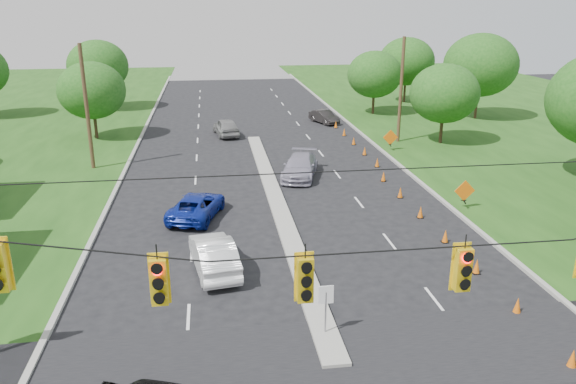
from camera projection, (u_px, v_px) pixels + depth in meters
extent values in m
cube|color=gray|center=(127.00, 167.00, 41.75)|extent=(0.25, 110.00, 0.16)
cube|color=gray|center=(389.00, 157.00, 44.42)|extent=(0.25, 110.00, 0.16)
cube|color=gray|center=(276.00, 201.00, 34.64)|extent=(1.00, 34.00, 0.18)
cylinder|color=gray|center=(326.00, 314.00, 20.27)|extent=(0.06, 0.06, 1.80)
cube|color=white|center=(326.00, 295.00, 20.02)|extent=(0.55, 0.04, 0.70)
cylinder|color=black|center=(399.00, 233.00, 11.76)|extent=(24.00, 0.04, 0.04)
cube|color=yellow|center=(159.00, 281.00, 11.34)|extent=(0.34, 0.24, 1.00)
cube|color=yellow|center=(305.00, 280.00, 11.80)|extent=(0.34, 0.24, 1.00)
cube|color=yellow|center=(463.00, 269.00, 12.26)|extent=(0.34, 0.24, 1.00)
cylinder|color=#422D1C|center=(87.00, 108.00, 40.00)|extent=(0.28, 0.28, 9.00)
cylinder|color=#422D1C|center=(401.00, 91.00, 48.00)|extent=(0.28, 0.28, 9.00)
cone|color=#D95F0E|center=(573.00, 359.00, 18.66)|extent=(0.32, 0.32, 0.70)
cone|color=#D95F0E|center=(517.00, 305.00, 21.95)|extent=(0.32, 0.32, 0.70)
cone|color=#D95F0E|center=(477.00, 266.00, 25.23)|extent=(0.32, 0.32, 0.70)
cone|color=#D95F0E|center=(445.00, 236.00, 28.52)|extent=(0.32, 0.32, 0.70)
cone|color=#D95F0E|center=(420.00, 212.00, 31.80)|extent=(0.32, 0.32, 0.70)
cone|color=#D95F0E|center=(400.00, 192.00, 35.09)|extent=(0.32, 0.32, 0.70)
cone|color=#D95F0E|center=(384.00, 176.00, 38.37)|extent=(0.32, 0.32, 0.70)
cone|color=#D95F0E|center=(377.00, 162.00, 41.74)|extent=(0.32, 0.32, 0.70)
cone|color=#D95F0E|center=(365.00, 151.00, 45.02)|extent=(0.32, 0.32, 0.70)
cone|color=#D95F0E|center=(354.00, 141.00, 48.31)|extent=(0.32, 0.32, 0.70)
cone|color=#D95F0E|center=(344.00, 132.00, 51.59)|extent=(0.32, 0.32, 0.70)
cone|color=#D95F0E|center=(336.00, 124.00, 54.88)|extent=(0.32, 0.32, 0.70)
cone|color=#D95F0E|center=(328.00, 118.00, 58.16)|extent=(0.32, 0.32, 0.70)
cone|color=#D95F0E|center=(322.00, 112.00, 61.45)|extent=(0.32, 0.32, 0.70)
cube|color=black|center=(464.00, 200.00, 33.08)|extent=(0.06, 0.58, 0.26)
cube|color=black|center=(464.00, 200.00, 33.08)|extent=(0.06, 0.58, 0.26)
cube|color=orange|center=(465.00, 191.00, 32.89)|extent=(1.27, 0.05, 1.27)
cube|color=black|center=(390.00, 144.00, 46.22)|extent=(0.06, 0.58, 0.26)
cube|color=black|center=(390.00, 144.00, 46.22)|extent=(0.06, 0.58, 0.26)
cube|color=orange|center=(390.00, 137.00, 46.03)|extent=(1.27, 0.05, 1.27)
cylinder|color=black|center=(96.00, 125.00, 50.21)|extent=(0.28, 0.28, 2.52)
ellipsoid|color=#194C14|center=(92.00, 90.00, 49.23)|extent=(5.88, 5.88, 5.04)
cylinder|color=black|center=(101.00, 97.00, 63.97)|extent=(0.28, 0.28, 2.88)
ellipsoid|color=#194C14|center=(98.00, 66.00, 62.85)|extent=(6.72, 6.72, 5.76)
cylinder|color=black|center=(441.00, 129.00, 48.56)|extent=(0.28, 0.28, 2.52)
ellipsoid|color=#194C14|center=(444.00, 93.00, 47.58)|extent=(5.88, 5.88, 5.04)
cylinder|color=black|center=(476.00, 103.00, 58.89)|extent=(0.28, 0.28, 3.24)
ellipsoid|color=#194C14|center=(481.00, 65.00, 57.63)|extent=(7.56, 7.56, 6.48)
cylinder|color=black|center=(405.00, 91.00, 68.74)|extent=(0.28, 0.28, 2.88)
ellipsoid|color=#194C14|center=(407.00, 61.00, 67.62)|extent=(6.72, 6.72, 5.76)
cylinder|color=black|center=(373.00, 103.00, 61.43)|extent=(0.28, 0.28, 2.52)
ellipsoid|color=#194C14|center=(375.00, 74.00, 60.45)|extent=(5.88, 5.88, 5.04)
imported|color=white|center=(214.00, 254.00, 25.37)|extent=(2.44, 5.05, 1.59)
imported|color=navy|center=(197.00, 206.00, 31.76)|extent=(3.67, 5.43, 1.38)
imported|color=#9691A6|center=(300.00, 167.00, 39.16)|extent=(3.58, 5.70, 1.54)
imported|color=gray|center=(226.00, 127.00, 51.56)|extent=(2.59, 4.94, 1.60)
imported|color=black|center=(324.00, 117.00, 57.05)|extent=(2.72, 4.17, 1.30)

